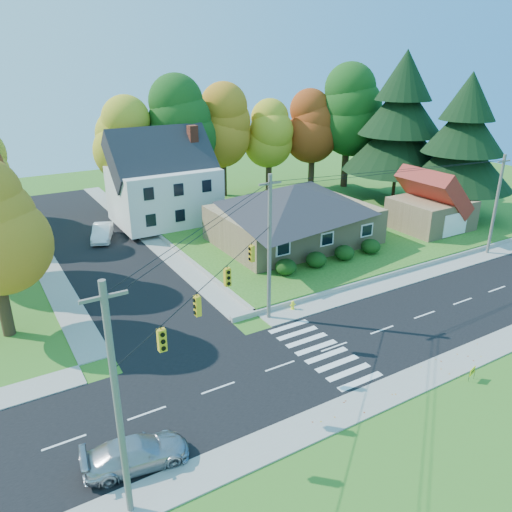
{
  "coord_description": "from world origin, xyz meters",
  "views": [
    {
      "loc": [
        -17.7,
        -20.21,
        16.67
      ],
      "look_at": [
        -0.84,
        8.0,
        3.48
      ],
      "focal_mm": 35.0,
      "sensor_mm": 36.0,
      "label": 1
    }
  ],
  "objects": [
    {
      "name": "tree_lot_5",
      "position": [
        26.0,
        30.0,
        10.27
      ],
      "size": [
        8.4,
        8.4,
        15.64
      ],
      "color": "#3F2A19",
      "rests_on": "lawn"
    },
    {
      "name": "tree_lot_1",
      "position": [
        4.0,
        33.0,
        9.61
      ],
      "size": [
        7.84,
        7.84,
        14.6
      ],
      "color": "#3F2A19",
      "rests_on": "lawn"
    },
    {
      "name": "sidewalk_north",
      "position": [
        0.0,
        5.0,
        0.04
      ],
      "size": [
        90.0,
        2.0,
        0.08
      ],
      "primitive_type": "cube",
      "color": "#9C9A90",
      "rests_on": "ground"
    },
    {
      "name": "road_cross",
      "position": [
        -8.0,
        26.0,
        0.01
      ],
      "size": [
        8.0,
        44.0,
        0.02
      ],
      "primitive_type": "cube",
      "color": "black",
      "rests_on": "ground"
    },
    {
      "name": "hedge_row",
      "position": [
        7.5,
        9.8,
        1.14
      ],
      "size": [
        10.7,
        1.7,
        1.27
      ],
      "color": "#163A10",
      "rests_on": "lawn"
    },
    {
      "name": "tree_lot_2",
      "position": [
        10.0,
        34.0,
        8.96
      ],
      "size": [
        7.28,
        7.28,
        13.56
      ],
      "color": "#3F2A19",
      "rests_on": "lawn"
    },
    {
      "name": "sidewalk_south",
      "position": [
        0.0,
        -5.0,
        0.04
      ],
      "size": [
        90.0,
        2.0,
        0.08
      ],
      "primitive_type": "cube",
      "color": "#9C9A90",
      "rests_on": "ground"
    },
    {
      "name": "traffic_infrastructure",
      "position": [
        -0.15,
        1.35,
        5.15
      ],
      "size": [
        38.1,
        10.66,
        10.0
      ],
      "color": "#666059",
      "rests_on": "ground"
    },
    {
      "name": "tree_lot_4",
      "position": [
        22.0,
        32.0,
        8.31
      ],
      "size": [
        6.72,
        6.72,
        12.51
      ],
      "color": "#3F2A19",
      "rests_on": "lawn"
    },
    {
      "name": "ground",
      "position": [
        0.0,
        0.0,
        0.0
      ],
      "size": [
        120.0,
        120.0,
        0.0
      ],
      "primitive_type": "plane",
      "color": "#3D7923"
    },
    {
      "name": "conifer_east_b",
      "position": [
        28.0,
        14.0,
        8.28
      ],
      "size": [
        11.2,
        11.2,
        14.84
      ],
      "color": "#3F2A19",
      "rests_on": "lawn"
    },
    {
      "name": "conifer_east_a",
      "position": [
        27.0,
        22.0,
        9.39
      ],
      "size": [
        12.8,
        12.8,
        16.96
      ],
      "color": "#3F2A19",
      "rests_on": "lawn"
    },
    {
      "name": "fire_hydrant",
      "position": [
        0.58,
        5.33,
        0.34
      ],
      "size": [
        0.4,
        0.32,
        0.71
      ],
      "color": "yellow",
      "rests_on": "ground"
    },
    {
      "name": "ranch_house",
      "position": [
        8.0,
        16.0,
        3.27
      ],
      "size": [
        14.6,
        10.6,
        5.4
      ],
      "color": "tan",
      "rests_on": "lawn"
    },
    {
      "name": "yard_sign",
      "position": [
        4.36,
        -6.53,
        0.57
      ],
      "size": [
        0.63,
        0.19,
        0.8
      ],
      "color": "black",
      "rests_on": "ground"
    },
    {
      "name": "white_car",
      "position": [
        -7.06,
        26.71,
        0.79
      ],
      "size": [
        3.24,
        4.97,
        1.55
      ],
      "primitive_type": "imported",
      "rotation": [
        0.0,
        0.0,
        -0.37
      ],
      "color": "white",
      "rests_on": "road_cross"
    },
    {
      "name": "colonial_house",
      "position": [
        0.04,
        28.0,
        4.58
      ],
      "size": [
        10.4,
        8.4,
        9.6
      ],
      "color": "silver",
      "rests_on": "lawn"
    },
    {
      "name": "lawn",
      "position": [
        13.0,
        21.0,
        0.25
      ],
      "size": [
        30.0,
        30.0,
        0.5
      ],
      "primitive_type": "cube",
      "color": "#3D7923",
      "rests_on": "ground"
    },
    {
      "name": "silver_sedan",
      "position": [
        -13.51,
        -3.07,
        0.68
      ],
      "size": [
        4.79,
        2.48,
        1.33
      ],
      "primitive_type": "imported",
      "rotation": [
        0.0,
        0.0,
        1.43
      ],
      "color": "#AFAFB5",
      "rests_on": "road_main"
    },
    {
      "name": "tree_lot_3",
      "position": [
        16.0,
        33.0,
        7.65
      ],
      "size": [
        6.16,
        6.16,
        11.47
      ],
      "color": "#3F2A19",
      "rests_on": "lawn"
    },
    {
      "name": "garage",
      "position": [
        22.0,
        11.99,
        2.84
      ],
      "size": [
        7.3,
        6.3,
        4.6
      ],
      "color": "tan",
      "rests_on": "lawn"
    },
    {
      "name": "tree_lot_0",
      "position": [
        -2.0,
        34.0,
        8.31
      ],
      "size": [
        6.72,
        6.72,
        12.51
      ],
      "color": "#3F2A19",
      "rests_on": "lawn"
    },
    {
      "name": "road_main",
      "position": [
        0.0,
        0.0,
        0.01
      ],
      "size": [
        90.0,
        8.0,
        0.02
      ],
      "primitive_type": "cube",
      "color": "black",
      "rests_on": "ground"
    }
  ]
}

